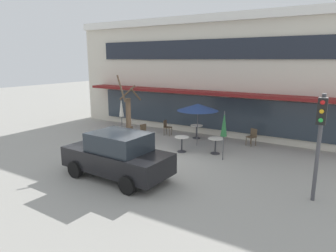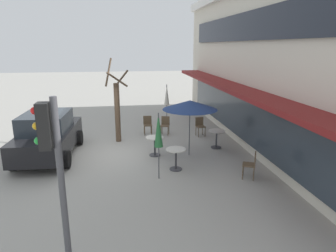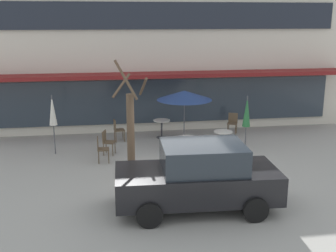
{
  "view_description": "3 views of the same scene",
  "coord_description": "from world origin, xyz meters",
  "px_view_note": "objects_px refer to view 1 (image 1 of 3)",
  "views": [
    {
      "loc": [
        7.12,
        -10.01,
        4.38
      ],
      "look_at": [
        -0.56,
        2.54,
        1.1
      ],
      "focal_mm": 32.0,
      "sensor_mm": 36.0,
      "label": 1
    },
    {
      "loc": [
        11.54,
        1.04,
        4.2
      ],
      "look_at": [
        -0.16,
        2.8,
        1.02
      ],
      "focal_mm": 32.0,
      "sensor_mm": 36.0,
      "label": 2
    },
    {
      "loc": [
        -2.4,
        -11.86,
        4.9
      ],
      "look_at": [
        -0.21,
        2.34,
        1.16
      ],
      "focal_mm": 45.0,
      "sensor_mm": 36.0,
      "label": 3
    }
  ],
  "objects_px": {
    "cafe_table_near_wall": "(182,142)",
    "cafe_chair_3": "(132,134)",
    "patio_umbrella_corner_open": "(198,107)",
    "cafe_chair_1": "(252,136)",
    "street_tree": "(129,122)",
    "patio_umbrella_cream_folded": "(224,124)",
    "cafe_chair_2": "(144,131)",
    "parked_sedan": "(118,155)",
    "traffic_light_pole": "(320,131)",
    "patio_umbrella_green_folded": "(121,108)",
    "cafe_chair_0": "(167,126)",
    "cafe_table_streetside": "(197,129)",
    "cafe_table_by_tree": "(215,143)"
  },
  "relations": [
    {
      "from": "cafe_table_near_wall",
      "to": "cafe_chair_3",
      "type": "distance_m",
      "value": 3.02
    },
    {
      "from": "patio_umbrella_corner_open",
      "to": "cafe_chair_3",
      "type": "relative_size",
      "value": 2.47
    },
    {
      "from": "cafe_chair_1",
      "to": "street_tree",
      "type": "bearing_deg",
      "value": -137.18
    },
    {
      "from": "patio_umbrella_cream_folded",
      "to": "cafe_chair_2",
      "type": "bearing_deg",
      "value": 169.62
    },
    {
      "from": "parked_sedan",
      "to": "traffic_light_pole",
      "type": "xyz_separation_m",
      "value": [
        6.52,
        1.69,
        1.42
      ]
    },
    {
      "from": "cafe_chair_2",
      "to": "patio_umbrella_corner_open",
      "type": "bearing_deg",
      "value": 10.3
    },
    {
      "from": "patio_umbrella_green_folded",
      "to": "cafe_chair_2",
      "type": "xyz_separation_m",
      "value": [
        1.9,
        -0.35,
        -1.1
      ]
    },
    {
      "from": "cafe_chair_0",
      "to": "cafe_chair_1",
      "type": "bearing_deg",
      "value": 4.99
    },
    {
      "from": "cafe_chair_2",
      "to": "street_tree",
      "type": "height_order",
      "value": "street_tree"
    },
    {
      "from": "cafe_table_near_wall",
      "to": "parked_sedan",
      "type": "xyz_separation_m",
      "value": [
        -0.5,
        -4.07,
        0.36
      ]
    },
    {
      "from": "cafe_chair_1",
      "to": "cafe_table_near_wall",
      "type": "bearing_deg",
      "value": -131.97
    },
    {
      "from": "cafe_chair_1",
      "to": "traffic_light_pole",
      "type": "xyz_separation_m",
      "value": [
        3.44,
        -5.25,
        1.77
      ]
    },
    {
      "from": "cafe_chair_2",
      "to": "cafe_chair_3",
      "type": "xyz_separation_m",
      "value": [
        -0.22,
        -0.83,
        0.0
      ]
    },
    {
      "from": "cafe_chair_0",
      "to": "cafe_chair_1",
      "type": "distance_m",
      "value": 4.96
    },
    {
      "from": "cafe_chair_2",
      "to": "cafe_table_near_wall",
      "type": "bearing_deg",
      "value": -16.13
    },
    {
      "from": "patio_umbrella_cream_folded",
      "to": "street_tree",
      "type": "xyz_separation_m",
      "value": [
        -4.2,
        -1.35,
        -0.11
      ]
    },
    {
      "from": "patio_umbrella_green_folded",
      "to": "patio_umbrella_cream_folded",
      "type": "relative_size",
      "value": 1.0
    },
    {
      "from": "patio_umbrella_green_folded",
      "to": "cafe_chair_3",
      "type": "xyz_separation_m",
      "value": [
        1.68,
        -1.19,
        -1.1
      ]
    },
    {
      "from": "cafe_table_near_wall",
      "to": "patio_umbrella_corner_open",
      "type": "distance_m",
      "value": 2.03
    },
    {
      "from": "patio_umbrella_green_folded",
      "to": "parked_sedan",
      "type": "xyz_separation_m",
      "value": [
        4.19,
        -5.23,
        -0.75
      ]
    },
    {
      "from": "cafe_table_near_wall",
      "to": "cafe_chair_2",
      "type": "bearing_deg",
      "value": 163.87
    },
    {
      "from": "cafe_chair_2",
      "to": "traffic_light_pole",
      "type": "relative_size",
      "value": 0.26
    },
    {
      "from": "patio_umbrella_green_folded",
      "to": "cafe_chair_2",
      "type": "distance_m",
      "value": 2.22
    },
    {
      "from": "cafe_chair_2",
      "to": "traffic_light_pole",
      "type": "distance_m",
      "value": 9.54
    },
    {
      "from": "cafe_table_streetside",
      "to": "cafe_chair_2",
      "type": "bearing_deg",
      "value": -140.52
    },
    {
      "from": "cafe_chair_1",
      "to": "traffic_light_pole",
      "type": "relative_size",
      "value": 0.26
    },
    {
      "from": "cafe_chair_0",
      "to": "parked_sedan",
      "type": "relative_size",
      "value": 0.21
    },
    {
      "from": "cafe_table_by_tree",
      "to": "traffic_light_pole",
      "type": "xyz_separation_m",
      "value": [
        4.52,
        -2.96,
        1.78
      ]
    },
    {
      "from": "cafe_table_near_wall",
      "to": "traffic_light_pole",
      "type": "distance_m",
      "value": 6.71
    },
    {
      "from": "patio_umbrella_cream_folded",
      "to": "traffic_light_pole",
      "type": "xyz_separation_m",
      "value": [
        3.88,
        -2.29,
        0.67
      ]
    },
    {
      "from": "patio_umbrella_cream_folded",
      "to": "patio_umbrella_corner_open",
      "type": "relative_size",
      "value": 1.0
    },
    {
      "from": "patio_umbrella_corner_open",
      "to": "patio_umbrella_cream_folded",
      "type": "bearing_deg",
      "value": -36.11
    },
    {
      "from": "patio_umbrella_green_folded",
      "to": "traffic_light_pole",
      "type": "bearing_deg",
      "value": -18.3
    },
    {
      "from": "cafe_chair_3",
      "to": "cafe_chair_2",
      "type": "bearing_deg",
      "value": 75.45
    },
    {
      "from": "patio_umbrella_green_folded",
      "to": "cafe_chair_3",
      "type": "distance_m",
      "value": 2.33
    },
    {
      "from": "street_tree",
      "to": "cafe_chair_3",
      "type": "bearing_deg",
      "value": 123.81
    },
    {
      "from": "cafe_table_streetside",
      "to": "patio_umbrella_corner_open",
      "type": "height_order",
      "value": "patio_umbrella_corner_open"
    },
    {
      "from": "cafe_chair_2",
      "to": "cafe_table_streetside",
      "type": "bearing_deg",
      "value": 39.48
    },
    {
      "from": "cafe_table_streetside",
      "to": "cafe_chair_1",
      "type": "height_order",
      "value": "cafe_chair_1"
    },
    {
      "from": "cafe_table_near_wall",
      "to": "patio_umbrella_green_folded",
      "type": "height_order",
      "value": "patio_umbrella_green_folded"
    },
    {
      "from": "patio_umbrella_cream_folded",
      "to": "cafe_chair_3",
      "type": "relative_size",
      "value": 2.47
    },
    {
      "from": "cafe_table_streetside",
      "to": "cafe_table_near_wall",
      "type": "bearing_deg",
      "value": -78.83
    },
    {
      "from": "cafe_table_by_tree",
      "to": "cafe_chair_3",
      "type": "relative_size",
      "value": 0.85
    },
    {
      "from": "patio_umbrella_green_folded",
      "to": "patio_umbrella_corner_open",
      "type": "relative_size",
      "value": 1.0
    },
    {
      "from": "cafe_chair_3",
      "to": "patio_umbrella_corner_open",
      "type": "bearing_deg",
      "value": 23.37
    },
    {
      "from": "patio_umbrella_corner_open",
      "to": "cafe_chair_3",
      "type": "xyz_separation_m",
      "value": [
        -3.18,
        -1.37,
        -1.5
      ]
    },
    {
      "from": "parked_sedan",
      "to": "cafe_table_by_tree",
      "type": "bearing_deg",
      "value": 66.7
    },
    {
      "from": "patio_umbrella_corner_open",
      "to": "cafe_chair_1",
      "type": "bearing_deg",
      "value": 32.14
    },
    {
      "from": "cafe_table_by_tree",
      "to": "parked_sedan",
      "type": "xyz_separation_m",
      "value": [
        -2.0,
        -4.64,
        0.36
      ]
    },
    {
      "from": "cafe_table_near_wall",
      "to": "patio_umbrella_corner_open",
      "type": "relative_size",
      "value": 0.35
    }
  ]
}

